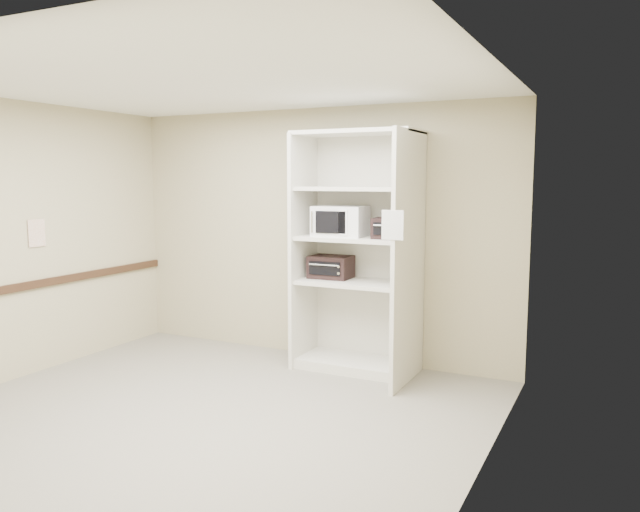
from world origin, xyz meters
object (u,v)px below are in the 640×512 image
at_px(shelving_unit, 361,260).
at_px(microwave, 341,221).
at_px(toaster_oven_upper, 392,228).
at_px(toaster_oven_lower, 331,267).

xyz_separation_m(shelving_unit, microwave, (-0.22, -0.02, 0.39)).
xyz_separation_m(toaster_oven_upper, toaster_oven_lower, (-0.70, 0.10, -0.43)).
height_order(shelving_unit, toaster_oven_lower, shelving_unit).
bearing_deg(microwave, toaster_oven_lower, 148.20).
distance_m(microwave, toaster_oven_upper, 0.56).
relative_size(shelving_unit, toaster_oven_lower, 5.77).
xyz_separation_m(shelving_unit, toaster_oven_upper, (0.34, -0.05, 0.34)).
distance_m(toaster_oven_upper, toaster_oven_lower, 0.83).
height_order(shelving_unit, toaster_oven_upper, shelving_unit).
bearing_deg(toaster_oven_upper, microwave, 173.37).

